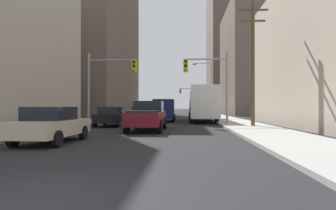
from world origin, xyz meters
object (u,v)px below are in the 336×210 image
traffic_signal_near_right (208,76)px  cargo_van_navy (164,109)px  city_bus (202,103)px  traffic_signal_far_right (192,95)px  sedan_beige (51,125)px  traffic_signal_near_left (110,76)px  sedan_grey (139,113)px  pickup_truck_maroon (147,116)px  sedan_black (111,116)px

traffic_signal_near_right → cargo_van_navy: bearing=122.8°
city_bus → traffic_signal_far_right: traffic_signal_far_right is taller
sedan_beige → traffic_signal_near_right: (7.44, 11.44, 3.26)m
sedan_beige → traffic_signal_near_left: size_ratio=0.71×
sedan_grey → sedan_beige: bearing=-89.8°
city_bus → sedan_beige: bearing=-112.1°
traffic_signal_far_right → sedan_beige: bearing=-98.1°
pickup_truck_maroon → traffic_signal_far_right: traffic_signal_far_right is taller
traffic_signal_near_left → traffic_signal_far_right: size_ratio=1.00×
cargo_van_navy → traffic_signal_near_right: traffic_signal_near_right is taller
pickup_truck_maroon → sedan_black: size_ratio=1.28×
sedan_beige → sedan_black: (-0.21, 10.25, 0.00)m
traffic_signal_near_left → cargo_van_navy: bearing=57.1°
sedan_beige → traffic_signal_far_right: bearing=81.9°
sedan_beige → sedan_black: 10.25m
cargo_van_navy → sedan_beige: (-3.40, -17.72, -0.52)m
cargo_van_navy → sedan_grey: cargo_van_navy is taller
sedan_black → sedan_grey: 12.83m
cargo_van_navy → traffic_signal_far_right: traffic_signal_far_right is taller
pickup_truck_maroon → traffic_signal_near_right: (4.24, 5.11, 3.10)m
city_bus → traffic_signal_near_right: size_ratio=1.92×
city_bus → traffic_signal_near_left: size_ratio=1.92×
traffic_signal_far_right → traffic_signal_near_left: bearing=-101.5°
sedan_grey → cargo_van_navy: bearing=-56.8°
pickup_truck_maroon → sedan_grey: 17.07m
traffic_signal_near_left → sedan_grey: bearing=87.2°
sedan_beige → traffic_signal_near_left: traffic_signal_near_left is taller
city_bus → traffic_signal_far_right: 30.57m
sedan_black → traffic_signal_far_right: traffic_signal_far_right is taller
sedan_grey → sedan_black: bearing=-90.5°
sedan_grey → city_bus: bearing=-34.3°
city_bus → sedan_black: 10.88m
traffic_signal_near_left → traffic_signal_near_right: same height
traffic_signal_near_left → sedan_black: bearing=-69.2°
sedan_grey → traffic_signal_near_right: (7.54, -11.64, 3.26)m
pickup_truck_maroon → traffic_signal_near_left: bearing=127.2°
pickup_truck_maroon → sedan_grey: (-3.30, 16.74, -0.16)m
sedan_black → traffic_signal_far_right: size_ratio=0.71×
city_bus → sedan_beige: 19.48m
sedan_black → cargo_van_navy: bearing=64.2°
pickup_truck_maroon → sedan_grey: pickup_truck_maroon is taller
city_bus → traffic_signal_near_right: 6.90m
sedan_beige → traffic_signal_near_right: size_ratio=0.71×
cargo_van_navy → sedan_black: bearing=-115.8°
city_bus → sedan_black: (-7.53, -7.76, -1.16)m
city_bus → sedan_beige: size_ratio=2.72×
sedan_grey → traffic_signal_near_right: size_ratio=0.70×
traffic_signal_near_left → city_bus: bearing=39.4°
cargo_van_navy → sedan_grey: bearing=123.2°
traffic_signal_near_right → sedan_grey: bearing=123.0°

